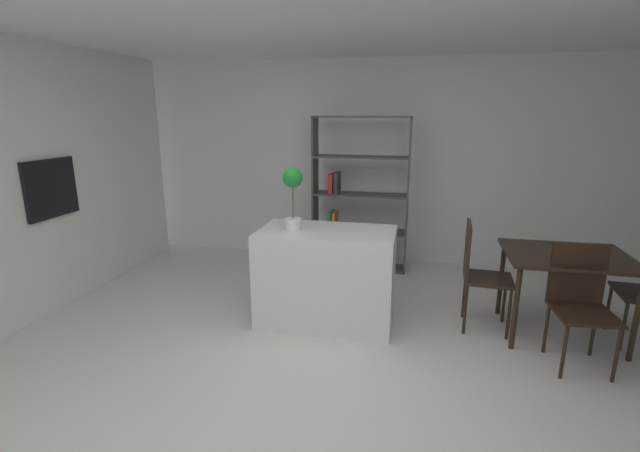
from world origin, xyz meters
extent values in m
plane|color=silver|center=(0.00, 0.00, 0.00)|extent=(9.58, 9.58, 0.00)
cube|color=white|center=(0.00, 3.03, 1.29)|extent=(6.97, 0.06, 2.58)
cube|color=black|center=(-2.79, 0.79, 1.22)|extent=(0.04, 0.61, 0.56)
cylinder|color=#B7BABC|center=(-2.82, 0.79, 1.45)|extent=(0.02, 0.49, 0.02)
cube|color=white|center=(-0.13, 1.05, 0.44)|extent=(1.25, 0.71, 0.89)
cylinder|color=white|center=(-0.43, 1.01, 0.94)|extent=(0.15, 0.15, 0.11)
cylinder|color=#476633|center=(-0.43, 1.01, 1.15)|extent=(0.01, 0.01, 0.31)
sphere|color=#1F8C31|center=(-0.43, 1.01, 1.37)|extent=(0.18, 0.18, 0.18)
cube|color=#4C4C51|center=(-0.60, 2.60, 0.94)|extent=(0.02, 0.32, 1.89)
cube|color=#4C4C51|center=(0.55, 2.60, 0.94)|extent=(0.02, 0.32, 1.89)
cube|color=#4C4C51|center=(-0.02, 2.60, 1.88)|extent=(1.17, 0.32, 0.02)
cube|color=#4C4C51|center=(-0.02, 2.60, 0.01)|extent=(1.17, 0.32, 0.02)
cube|color=#4C4C51|center=(-0.02, 2.60, 0.48)|extent=(1.13, 0.32, 0.02)
cube|color=#4C4C51|center=(-0.02, 2.60, 0.94)|extent=(1.13, 0.32, 0.02)
cube|color=#4C4C51|center=(-0.02, 2.60, 1.41)|extent=(1.13, 0.32, 0.02)
cube|color=#8E4793|center=(-0.40, 2.60, 0.10)|extent=(0.05, 0.26, 0.16)
cube|color=gold|center=(-0.33, 2.60, 0.14)|extent=(0.05, 0.26, 0.23)
cube|color=orange|center=(-0.27, 2.60, 0.13)|extent=(0.05, 0.26, 0.21)
cube|color=#338E4C|center=(-0.40, 2.60, 0.60)|extent=(0.05, 0.26, 0.22)
cube|color=orange|center=(-0.34, 2.60, 0.60)|extent=(0.04, 0.26, 0.22)
cube|color=red|center=(-0.38, 2.60, 1.07)|extent=(0.05, 0.26, 0.24)
cube|color=#38383D|center=(-0.31, 2.60, 1.09)|extent=(0.05, 0.26, 0.26)
cube|color=black|center=(1.95, 1.20, 0.74)|extent=(1.01, 0.81, 0.03)
cylinder|color=black|center=(1.51, 0.85, 0.36)|extent=(0.04, 0.04, 0.73)
cylinder|color=black|center=(2.39, 0.85, 0.36)|extent=(0.04, 0.04, 0.73)
cylinder|color=black|center=(1.51, 1.55, 0.36)|extent=(0.04, 0.04, 0.73)
cylinder|color=black|center=(2.39, 1.55, 0.36)|extent=(0.04, 0.04, 0.73)
cube|color=black|center=(1.33, 1.20, 0.48)|extent=(0.45, 0.43, 0.03)
cube|color=black|center=(1.13, 1.21, 0.74)|extent=(0.06, 0.41, 0.49)
cylinder|color=black|center=(1.49, 1.02, 0.23)|extent=(0.03, 0.03, 0.47)
cylinder|color=black|center=(1.52, 1.36, 0.23)|extent=(0.03, 0.03, 0.47)
cylinder|color=black|center=(1.13, 1.04, 0.23)|extent=(0.03, 0.03, 0.47)
cylinder|color=black|center=(1.16, 1.39, 0.23)|extent=(0.03, 0.03, 0.47)
cube|color=black|center=(1.95, 0.67, 0.45)|extent=(0.45, 0.47, 0.03)
cube|color=black|center=(1.93, 0.88, 0.71)|extent=(0.42, 0.06, 0.49)
cylinder|color=black|center=(1.78, 0.47, 0.22)|extent=(0.03, 0.03, 0.44)
cylinder|color=black|center=(2.14, 0.50, 0.22)|extent=(0.03, 0.03, 0.44)
cylinder|color=black|center=(1.75, 0.85, 0.22)|extent=(0.03, 0.03, 0.44)
cylinder|color=black|center=(2.12, 0.88, 0.22)|extent=(0.03, 0.03, 0.44)
cylinder|color=black|center=(2.42, 1.41, 0.22)|extent=(0.03, 0.03, 0.43)
cylinder|color=black|center=(2.39, 1.02, 0.22)|extent=(0.03, 0.03, 0.43)
camera|label=1|loc=(0.65, -2.80, 1.95)|focal=24.99mm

